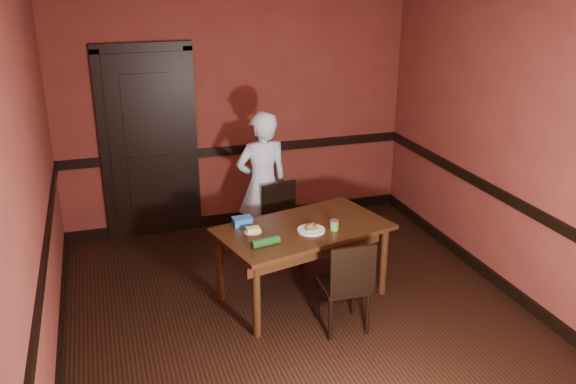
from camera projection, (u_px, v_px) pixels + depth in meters
floor at (300, 317)px, 5.34m from camera, size 4.00×4.50×0.01m
wall_back at (237, 111)px, 6.88m from camera, size 4.00×0.02×2.70m
wall_front at (456, 316)px, 2.86m from camera, size 4.00×0.02×2.70m
wall_left at (34, 199)px, 4.30m from camera, size 0.02×4.50×2.70m
wall_right at (513, 150)px, 5.44m from camera, size 0.02×4.50×2.70m
dado_back at (238, 150)px, 7.02m from camera, size 4.00×0.03×0.10m
dado_left at (45, 256)px, 4.46m from camera, size 0.03×4.50×0.10m
dado_right at (505, 197)px, 5.59m from camera, size 0.03×4.50×0.10m
baseboard_back at (240, 217)px, 7.32m from camera, size 4.00×0.03×0.12m
baseboard_left at (60, 352)px, 4.76m from camera, size 0.03×4.50×0.12m
baseboard_right at (494, 278)px, 5.89m from camera, size 0.03×4.50×0.12m
door at (149, 141)px, 6.66m from camera, size 1.05×0.07×2.20m
dining_table at (303, 262)px, 5.56m from camera, size 1.66×1.19×0.71m
chair_far at (280, 227)px, 6.17m from camera, size 0.46×0.46×0.83m
chair_near at (343, 283)px, 5.07m from camera, size 0.40×0.40×0.82m
person at (263, 184)px, 6.31m from camera, size 0.59×0.42×1.54m
sandwich_plate at (311, 229)px, 5.35m from camera, size 0.25×0.25×0.06m
sauce_jar at (334, 225)px, 5.36m from camera, size 0.08×0.08×0.09m
cheese_saucer at (253, 231)px, 5.32m from camera, size 0.15×0.15×0.05m
food_tub at (242, 221)px, 5.47m from camera, size 0.18×0.13×0.07m
wrapped_veg at (265, 242)px, 5.06m from camera, size 0.26×0.12×0.07m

